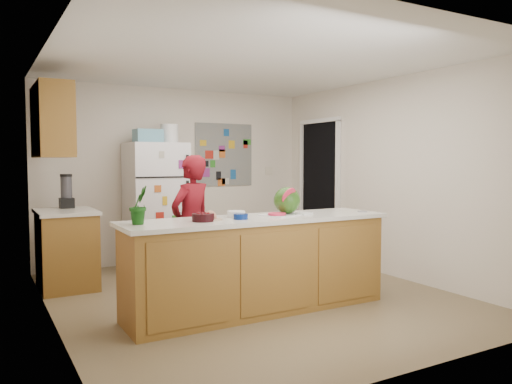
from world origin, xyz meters
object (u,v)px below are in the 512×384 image
person (191,225)px  cherry_bowl (203,217)px  watermelon (287,200)px  refrigerator (156,206)px

person → cherry_bowl: 0.99m
person → watermelon: bearing=104.1°
refrigerator → watermelon: size_ratio=6.35×
person → cherry_bowl: bearing=49.9°
refrigerator → person: refrigerator is taller
refrigerator → watermelon: (0.60, -2.34, 0.22)m
person → watermelon: 1.14m
watermelon → person: bearing=128.7°
watermelon → refrigerator: bearing=104.4°
person → refrigerator: bearing=-117.9°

